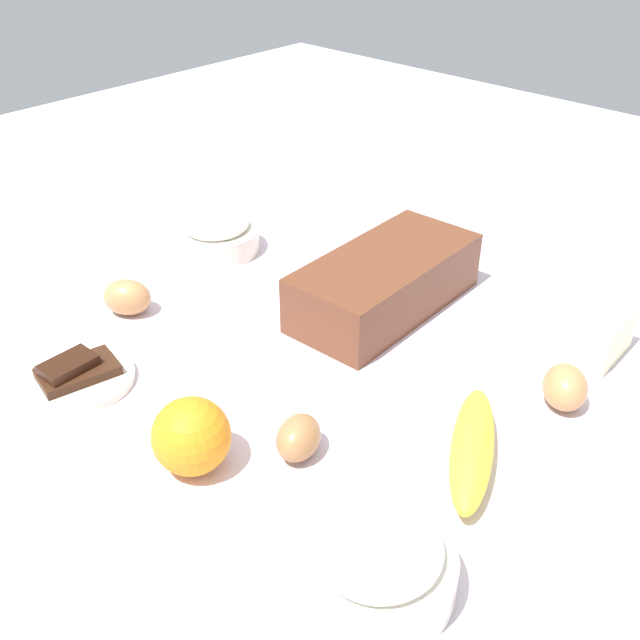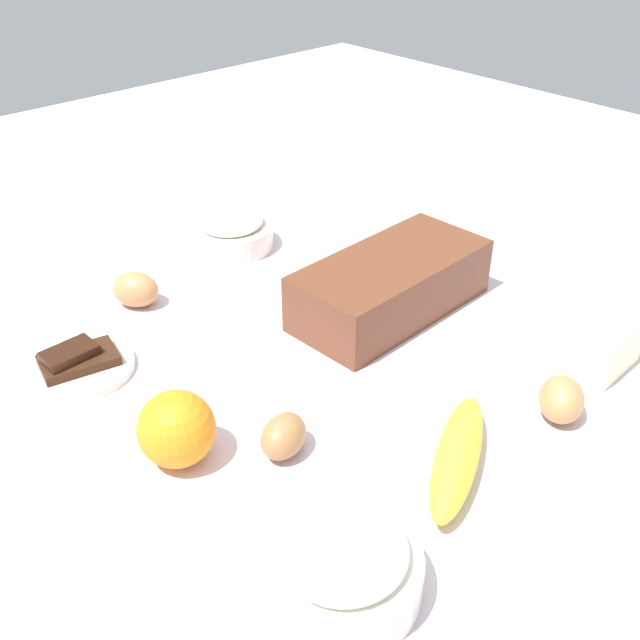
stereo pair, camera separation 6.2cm
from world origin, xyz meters
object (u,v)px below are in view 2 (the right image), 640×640
(flour_bowl, at_px, (231,230))
(sugar_bowl, at_px, (342,564))
(egg_near_butter, at_px, (283,436))
(chocolate_plate, at_px, (79,364))
(orange_fruit, at_px, (176,429))
(banana, at_px, (457,456))
(egg_beside_bowl, at_px, (136,289))
(egg_loose, at_px, (561,399))
(loaf_pan, at_px, (391,284))
(butter_block, at_px, (601,346))

(flour_bowl, height_order, sugar_bowl, sugar_bowl)
(egg_near_butter, distance_m, chocolate_plate, 0.29)
(flour_bowl, bearing_deg, orange_fruit, 46.71)
(flour_bowl, distance_m, egg_near_butter, 0.48)
(banana, height_order, egg_beside_bowl, egg_beside_bowl)
(egg_near_butter, distance_m, egg_beside_bowl, 0.37)
(egg_near_butter, bearing_deg, egg_loose, 148.16)
(sugar_bowl, distance_m, orange_fruit, 0.23)
(egg_near_butter, xyz_separation_m, egg_loose, (-0.26, 0.16, 0.00))
(loaf_pan, distance_m, egg_beside_bowl, 0.35)
(banana, relative_size, butter_block, 2.11)
(orange_fruit, bearing_deg, egg_loose, 146.68)
(orange_fruit, height_order, chocolate_plate, orange_fruit)
(loaf_pan, relative_size, egg_loose, 4.48)
(flour_bowl, distance_m, sugar_bowl, 0.66)
(loaf_pan, bearing_deg, egg_beside_bowl, -46.90)
(loaf_pan, distance_m, banana, 0.31)
(flour_bowl, bearing_deg, chocolate_plate, 22.60)
(egg_loose, bearing_deg, chocolate_plate, -51.19)
(butter_block, distance_m, egg_near_butter, 0.41)
(banana, xyz_separation_m, egg_near_butter, (0.11, -0.14, 0.00))
(butter_block, bearing_deg, egg_near_butter, -20.44)
(flour_bowl, distance_m, egg_loose, 0.58)
(flour_bowl, xyz_separation_m, egg_beside_bowl, (0.20, 0.05, -0.00))
(loaf_pan, height_order, orange_fruit, orange_fruit)
(egg_beside_bowl, bearing_deg, chocolate_plate, 33.36)
(banana, height_order, orange_fruit, orange_fruit)
(butter_block, relative_size, egg_near_butter, 1.50)
(orange_fruit, relative_size, egg_beside_bowl, 1.24)
(flour_bowl, relative_size, butter_block, 1.46)
(loaf_pan, relative_size, butter_block, 3.16)
(orange_fruit, height_order, egg_near_butter, orange_fruit)
(egg_beside_bowl, xyz_separation_m, egg_loose, (-0.22, 0.53, 0.00))
(flour_bowl, bearing_deg, egg_near_butter, 59.64)
(egg_near_butter, relative_size, egg_beside_bowl, 0.91)
(banana, distance_m, chocolate_plate, 0.46)
(orange_fruit, xyz_separation_m, egg_loose, (-0.35, 0.23, -0.02))
(flour_bowl, bearing_deg, egg_loose, 91.93)
(sugar_bowl, bearing_deg, egg_loose, -179.85)
(flour_bowl, xyz_separation_m, banana, (0.13, 0.56, -0.01))
(butter_block, distance_m, egg_beside_bowl, 0.61)
(egg_near_butter, height_order, chocolate_plate, egg_near_butter)
(flour_bowl, distance_m, banana, 0.57)
(orange_fruit, bearing_deg, egg_beside_bowl, -113.12)
(loaf_pan, relative_size, flour_bowl, 2.16)
(flour_bowl, height_order, egg_near_butter, flour_bowl)
(egg_loose, bearing_deg, egg_beside_bowl, -67.15)
(flour_bowl, bearing_deg, loaf_pan, 98.71)
(orange_fruit, bearing_deg, chocolate_plate, -88.66)
(flour_bowl, height_order, banana, flour_bowl)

